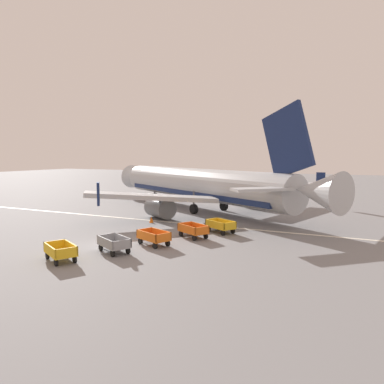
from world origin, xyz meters
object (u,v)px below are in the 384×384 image
at_px(airplane, 202,185).
at_px(baggage_cart_far_end, 220,226).
at_px(baggage_cart_second_in_row, 114,244).
at_px(baggage_cart_nearest, 60,251).
at_px(traffic_cone_near_plane, 151,220).
at_px(baggage_cart_third_in_row, 154,237).
at_px(baggage_cart_fourth_in_row, 193,230).

bearing_deg(airplane, baggage_cart_far_end, -59.05).
relative_size(airplane, baggage_cart_second_in_row, 9.79).
bearing_deg(baggage_cart_nearest, baggage_cart_far_end, 62.79).
bearing_deg(traffic_cone_near_plane, baggage_cart_third_in_row, -57.48).
bearing_deg(baggage_cart_second_in_row, baggage_cart_nearest, -120.72).
height_order(baggage_cart_far_end, traffic_cone_near_plane, baggage_cart_far_end).
bearing_deg(traffic_cone_near_plane, baggage_cart_second_in_row, -71.87).
height_order(airplane, baggage_cart_second_in_row, airplane).
bearing_deg(traffic_cone_near_plane, baggage_cart_fourth_in_row, -32.76).
distance_m(baggage_cart_fourth_in_row, traffic_cone_near_plane, 7.69).
distance_m(airplane, baggage_cart_second_in_row, 19.96).
bearing_deg(traffic_cone_near_plane, airplane, 81.33).
distance_m(airplane, baggage_cart_far_end, 12.72).
relative_size(airplane, baggage_cart_far_end, 9.85).
relative_size(baggage_cart_far_end, traffic_cone_near_plane, 6.12).
bearing_deg(airplane, baggage_cart_nearest, -89.45).
height_order(baggage_cart_nearest, baggage_cart_third_in_row, same).
height_order(baggage_cart_third_in_row, baggage_cart_far_end, same).
height_order(baggage_cart_fourth_in_row, traffic_cone_near_plane, baggage_cart_fourth_in_row).
distance_m(baggage_cart_far_end, traffic_cone_near_plane, 7.97).
xyz_separation_m(airplane, baggage_cart_second_in_row, (2.04, -19.70, -2.45)).
relative_size(airplane, traffic_cone_near_plane, 60.28).
bearing_deg(baggage_cart_second_in_row, airplane, 95.90).
bearing_deg(baggage_cart_third_in_row, baggage_cart_fourth_in_row, 65.22).
distance_m(baggage_cart_third_in_row, baggage_cart_far_end, 6.80).
xyz_separation_m(baggage_cart_nearest, traffic_cone_near_plane, (-1.62, 13.56, -0.32)).
height_order(baggage_cart_second_in_row, traffic_cone_near_plane, baggage_cart_second_in_row).
relative_size(baggage_cart_third_in_row, baggage_cart_fourth_in_row, 1.03).
bearing_deg(baggage_cart_third_in_row, airplane, 101.62).
distance_m(baggage_cart_nearest, baggage_cart_third_in_row, 6.76).
relative_size(airplane, baggage_cart_fourth_in_row, 9.90).
height_order(airplane, baggage_cart_fourth_in_row, airplane).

